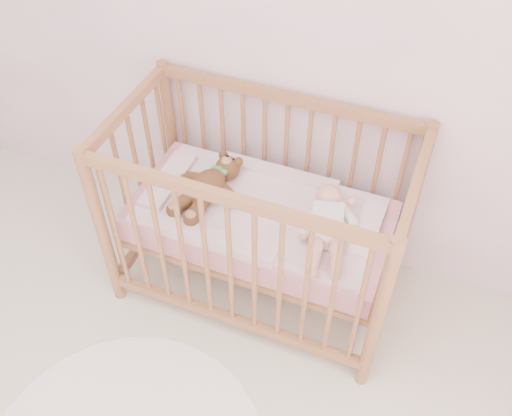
% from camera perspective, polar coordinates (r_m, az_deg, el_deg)
% --- Properties ---
extents(wall_back, '(4.00, 0.02, 2.70)m').
position_cam_1_polar(wall_back, '(2.56, -0.99, 19.79)').
color(wall_back, white).
rests_on(wall_back, floor).
extents(crib, '(1.36, 0.76, 1.00)m').
position_cam_1_polar(crib, '(2.71, 0.39, -1.06)').
color(crib, '#B0704B').
rests_on(crib, floor).
extents(mattress, '(1.22, 0.62, 0.13)m').
position_cam_1_polar(mattress, '(2.72, 0.39, -1.28)').
color(mattress, pink).
rests_on(mattress, crib).
extents(blanket, '(1.10, 0.58, 0.06)m').
position_cam_1_polar(blanket, '(2.66, 0.40, -0.18)').
color(blanket, '#F3A7BE').
rests_on(blanket, mattress).
extents(baby, '(0.38, 0.58, 0.13)m').
position_cam_1_polar(baby, '(2.53, 7.16, -1.29)').
color(baby, white).
rests_on(baby, blanket).
extents(teddy_bear, '(0.43, 0.54, 0.13)m').
position_cam_1_polar(teddy_bear, '(2.67, -4.93, 2.29)').
color(teddy_bear, brown).
rests_on(teddy_bear, blanket).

